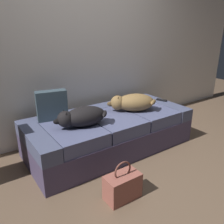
# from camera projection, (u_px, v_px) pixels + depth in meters

# --- Properties ---
(ground_plane) EXTENTS (10.00, 10.00, 0.00)m
(ground_plane) POSITION_uv_depth(u_px,v_px,m) (165.00, 187.00, 2.26)
(ground_plane) COLOR brown
(back_wall) EXTENTS (6.40, 0.10, 2.80)m
(back_wall) POSITION_uv_depth(u_px,v_px,m) (81.00, 32.00, 3.02)
(back_wall) COLOR silver
(back_wall) RESTS_ON ground
(couch) EXTENTS (2.02, 0.91, 0.45)m
(couch) POSITION_uv_depth(u_px,v_px,m) (110.00, 132.00, 2.92)
(couch) COLOR #433A57
(couch) RESTS_ON ground
(dog_dark) EXTENTS (0.62, 0.32, 0.21)m
(dog_dark) POSITION_uv_depth(u_px,v_px,m) (82.00, 117.00, 2.49)
(dog_dark) COLOR black
(dog_dark) RESTS_ON couch
(dog_tan) EXTENTS (0.61, 0.46, 0.22)m
(dog_tan) POSITION_uv_depth(u_px,v_px,m) (132.00, 102.00, 2.93)
(dog_tan) COLOR brown
(dog_tan) RESTS_ON couch
(tv_remote) EXTENTS (0.09, 0.16, 0.02)m
(tv_remote) POSITION_uv_depth(u_px,v_px,m) (162.00, 100.00, 3.36)
(tv_remote) COLOR black
(tv_remote) RESTS_ON couch
(throw_pillow) EXTENTS (0.36, 0.18, 0.34)m
(throw_pillow) POSITION_uv_depth(u_px,v_px,m) (52.00, 105.00, 2.64)
(throw_pillow) COLOR #33444E
(throw_pillow) RESTS_ON couch
(handbag) EXTENTS (0.32, 0.18, 0.38)m
(handbag) POSITION_uv_depth(u_px,v_px,m) (122.00, 186.00, 2.08)
(handbag) COLOR #945144
(handbag) RESTS_ON ground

